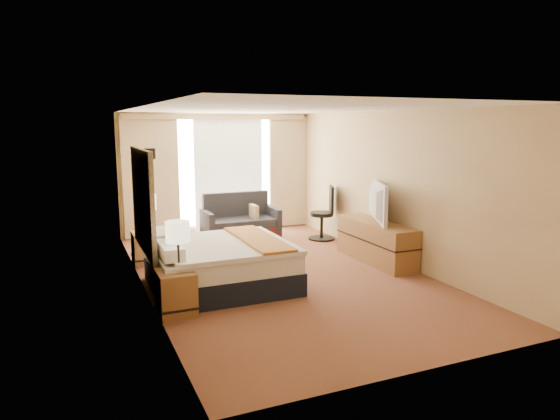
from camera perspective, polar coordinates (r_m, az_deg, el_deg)
name	(u,v)px	position (r m, az deg, el deg)	size (l,w,h in m)	color
floor	(279,273)	(8.09, -0.08, -7.25)	(4.20, 7.00, 0.02)	maroon
ceiling	(279,109)	(7.73, -0.08, 11.49)	(4.20, 7.00, 0.02)	white
wall_back	(217,173)	(11.09, -7.21, 4.20)	(4.20, 0.02, 2.60)	#D9C284
wall_front	(427,242)	(4.84, 16.45, -3.48)	(4.20, 0.02, 2.60)	#D9C284
wall_left	(142,202)	(7.25, -15.53, 0.93)	(0.02, 7.00, 2.60)	#D9C284
wall_right	(391,187)	(8.83, 12.57, 2.61)	(0.02, 7.00, 2.60)	#D9C284
headboard	(143,201)	(7.45, -15.43, 1.02)	(0.06, 1.85, 1.50)	black
nightstand_left	(176,292)	(6.52, -11.81, -9.20)	(0.45, 0.52, 0.55)	olive
nightstand_right	(146,248)	(8.89, -15.03, -4.17)	(0.45, 0.52, 0.55)	olive
media_dresser	(376,242)	(8.85, 10.91, -3.58)	(0.50, 1.80, 0.70)	olive
window	(228,172)	(11.13, -5.93, 4.35)	(2.30, 0.02, 2.30)	white
curtains	(218,169)	(10.97, -7.07, 4.72)	(4.12, 0.19, 2.56)	#C7B68C
bed	(220,264)	(7.40, -6.85, -6.15)	(1.96, 1.79, 0.95)	black
loveseat	(240,224)	(10.39, -4.58, -1.63)	(1.54, 0.83, 0.96)	#4F1B16
floor_lamp	(151,178)	(9.74, -14.53, 3.53)	(0.24, 0.24, 1.92)	black
desk_chair	(325,216)	(10.35, 5.12, -0.65)	(0.56, 0.56, 1.12)	black
lamp_left	(178,233)	(6.31, -11.62, -2.57)	(0.30, 0.30, 0.64)	black
lamp_right	(147,203)	(8.76, -14.96, 0.80)	(0.31, 0.31, 0.65)	black
tissue_box	(184,265)	(6.53, -10.96, -6.15)	(0.11, 0.11, 0.10)	#9BBAF0
telephone	(151,228)	(8.93, -14.48, -2.02)	(0.20, 0.16, 0.08)	black
television	(373,202)	(8.75, 10.53, 0.91)	(1.19, 0.16, 0.69)	black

